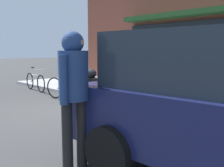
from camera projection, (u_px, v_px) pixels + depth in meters
The scene contains 6 objects.
ground_plane at pixel (66, 111), 6.57m from camera, with size 80.00×80.00×0.00m, color #3B3B3B.
touring_motorcycle at pixel (99, 87), 6.67m from camera, with size 2.10×0.73×1.38m.
parked_bicycle at pixel (67, 88), 7.96m from camera, with size 1.69×0.58×0.93m.
pedestrian_walking at pixel (74, 84), 3.25m from camera, with size 0.50×0.52×1.79m.
sandwich_board_sign at pixel (109, 80), 8.17m from camera, with size 0.55×0.41×0.94m.
second_bicycle_by_cafe at pixel (35, 81), 9.74m from camera, with size 1.69×0.48×0.91m.
Camera 1 is at (5.46, -3.57, 1.56)m, focal length 41.10 mm.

